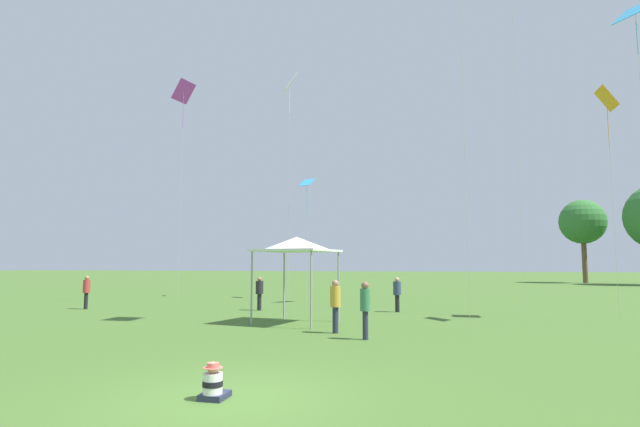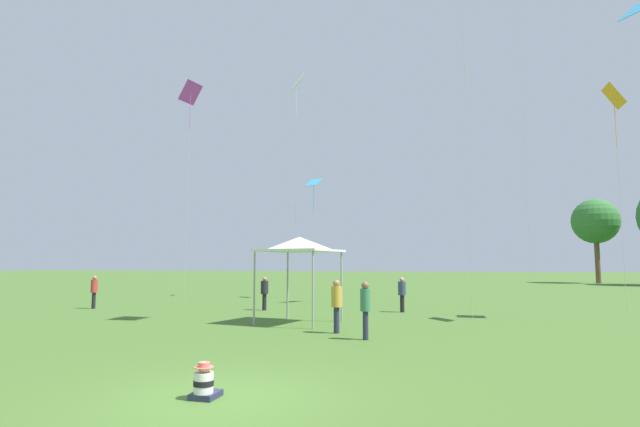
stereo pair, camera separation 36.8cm
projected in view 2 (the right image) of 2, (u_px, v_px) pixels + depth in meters
ground_plane at (219, 398)px, 8.23m from camera, size 300.00×300.00×0.00m
seated_toddler at (204, 384)px, 8.20m from camera, size 0.41×0.51×0.60m
person_standing_0 at (336, 301)px, 16.08m from camera, size 0.47×0.47×1.70m
person_standing_1 at (365, 304)px, 14.69m from camera, size 0.38×0.38×1.69m
person_standing_2 at (94, 289)px, 24.95m from camera, size 0.43×0.43×1.64m
person_standing_3 at (402, 292)px, 23.10m from camera, size 0.52×0.52×1.60m
person_standing_4 at (265, 290)px, 24.10m from camera, size 0.52×0.52×1.60m
canopy_tent at (299, 245)px, 18.93m from camera, size 3.15×3.15×3.24m
kite_3 at (190, 97)px, 30.59m from camera, size 1.03×1.49×13.28m
kite_4 at (614, 102)px, 20.17m from camera, size 0.63×1.07×9.44m
kite_5 at (296, 89)px, 34.05m from camera, size 1.40×1.65×15.06m
kite_6 at (314, 186)px, 32.73m from camera, size 1.08×0.98×7.84m
distant_tree_0 at (595, 222)px, 58.92m from camera, size 5.29×5.29×9.94m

